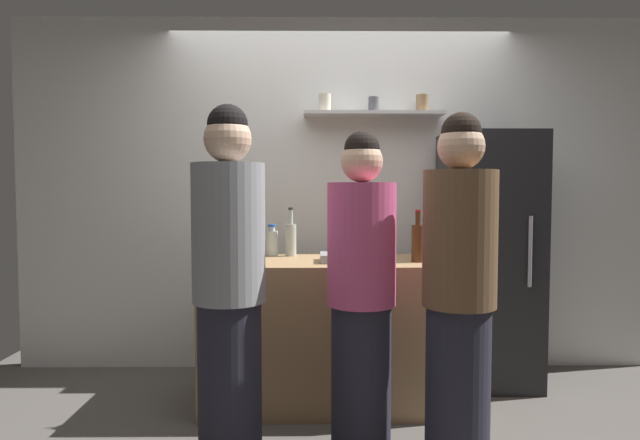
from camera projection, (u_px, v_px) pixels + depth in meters
name	position (u px, v px, depth m)	size (l,w,h in m)	color
ground_plane	(349.00, 438.00, 2.94)	(5.28, 5.28, 0.00)	#59544F
back_wall_assembly	(339.00, 194.00, 4.12)	(4.80, 0.32, 2.60)	white
refrigerator	(488.00, 259.00, 3.75)	(0.61, 0.59, 1.72)	black
counter	(320.00, 331.00, 3.43)	(1.42, 0.68, 0.90)	#9E7A51
baking_pan	(348.00, 257.00, 3.33)	(0.34, 0.24, 0.05)	gray
utensil_holder	(220.00, 254.00, 3.20)	(0.10, 0.10, 0.22)	#B2B2B7
wine_bottle_pale_glass	(291.00, 238.00, 3.61)	(0.07, 0.07, 0.32)	#B2BFB2
wine_bottle_amber_glass	(418.00, 242.00, 3.31)	(0.08, 0.08, 0.32)	#472814
water_bottle_plastic	(272.00, 242.00, 3.62)	(0.08, 0.08, 0.21)	silver
person_pink_top	(361.00, 298.00, 2.72)	(0.34, 0.34, 1.63)	#262633
person_grey_hoodie	(229.00, 292.00, 2.55)	(0.34, 0.34, 1.73)	#262633
person_brown_jacket	(459.00, 297.00, 2.54)	(0.34, 0.34, 1.69)	#262633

